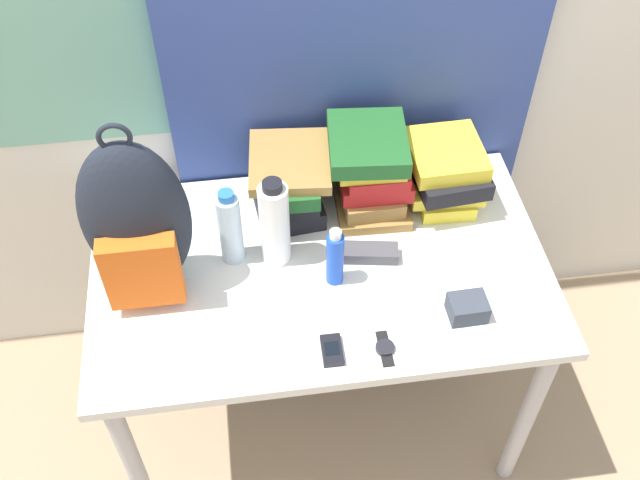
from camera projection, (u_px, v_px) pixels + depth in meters
name	position (u px, v px, depth m)	size (l,w,h in m)	color
wall_back	(294.00, 6.00, 1.91)	(6.00, 0.06, 2.50)	silver
curtain_blue	(358.00, 13.00, 1.89)	(1.03, 0.04, 2.50)	#384C93
desk	(320.00, 287.00, 2.06)	(1.21, 0.73, 0.75)	silver
backpack	(137.00, 224.00, 1.78)	(0.26, 0.19, 0.53)	#1E232D
book_stack_left	(287.00, 184.00, 2.05)	(0.24, 0.27, 0.19)	black
book_stack_center	(370.00, 169.00, 2.06)	(0.24, 0.28, 0.25)	olive
book_stack_right	(444.00, 170.00, 2.09)	(0.22, 0.28, 0.19)	yellow
water_bottle	(230.00, 228.00, 1.92)	(0.06, 0.06, 0.24)	silver
sports_bottle	(275.00, 223.00, 1.91)	(0.08, 0.08, 0.28)	white
sunscreen_bottle	(335.00, 258.00, 1.89)	(0.05, 0.05, 0.19)	blue
cell_phone	(332.00, 350.00, 1.80)	(0.05, 0.09, 0.02)	black
sunglasses_case	(370.00, 253.00, 1.99)	(0.16, 0.08, 0.04)	#47474C
camera_pouch	(468.00, 308.00, 1.86)	(0.10, 0.08, 0.06)	#383D47
wristwatch	(385.00, 348.00, 1.81)	(0.05, 0.10, 0.01)	black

